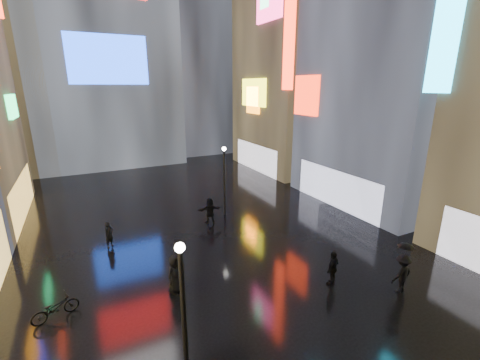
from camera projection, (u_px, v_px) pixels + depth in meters
ground at (192, 217)px, 23.76m from camera, size 140.00×140.00×0.00m
building_right_mid at (402, 7)px, 23.83m from camera, size 10.28×13.70×30.00m
building_right_far at (296, 42)px, 35.25m from camera, size 10.28×12.00×28.00m
tower_flank_right at (189, 29)px, 45.11m from camera, size 12.00×12.00×34.00m
lamp_near at (184, 311)px, 9.52m from camera, size 0.30×0.30×5.20m
lamp_far at (224, 177)px, 23.42m from camera, size 0.30×0.30×5.20m
pedestrian_2 at (402, 273)px, 14.97m from camera, size 1.28×0.79×1.91m
pedestrian_3 at (333, 268)px, 15.54m from camera, size 1.14×0.79×1.79m
pedestrian_4 at (175, 274)px, 14.96m from camera, size 1.10×0.98×1.89m
pedestrian_5 at (210, 211)px, 22.58m from camera, size 1.75×0.74×1.83m
pedestrian_6 at (109, 235)px, 19.21m from camera, size 0.69×0.65×1.58m
umbrella_1 at (406, 249)px, 14.61m from camera, size 0.98×0.98×0.62m
umbrella_2 at (173, 247)px, 14.58m from camera, size 1.16×1.15×0.86m
bicycle at (55, 308)px, 13.34m from camera, size 1.97×1.20×0.98m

